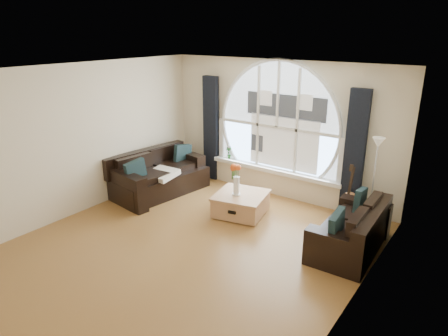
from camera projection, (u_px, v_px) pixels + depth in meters
ground at (191, 246)px, 6.30m from camera, size 5.00×5.50×0.01m
ceiling at (185, 71)px, 5.41m from camera, size 5.00×5.50×0.01m
wall_back at (278, 129)px, 7.96m from camera, size 5.00×0.01×2.70m
wall_left at (83, 139)px, 7.23m from camera, size 0.01×5.50×2.70m
wall_right at (358, 207)px, 4.47m from camera, size 0.01×5.50×2.70m
attic_slope at (340, 116)px, 4.31m from camera, size 0.92×5.50×0.72m
arched_window at (278, 116)px, 7.85m from camera, size 2.60×0.06×2.15m
window_sill at (274, 170)px, 8.16m from camera, size 2.90×0.22×0.08m
window_frame at (277, 116)px, 7.82m from camera, size 2.76×0.08×2.15m
neighbor_house at (284, 123)px, 7.79m from camera, size 1.70×0.02×1.50m
curtain_left at (211, 129)px, 8.82m from camera, size 0.35×0.12×2.30m
curtain_right at (355, 154)px, 7.05m from camera, size 0.35×0.12×2.30m
sofa_left at (160, 174)px, 8.24m from camera, size 1.23×2.07×0.87m
sofa_right at (351, 226)px, 6.09m from camera, size 0.87×1.66×0.73m
coffee_chest at (241, 203)px, 7.33m from camera, size 1.06×1.06×0.43m
throw_blanket at (162, 174)px, 7.97m from camera, size 0.58×0.58×0.10m
vase_flowers at (236, 175)px, 7.11m from camera, size 0.24×0.24×0.70m
floor_lamp at (373, 184)px, 6.63m from camera, size 0.24×0.24×1.60m
guitar at (351, 191)px, 7.03m from camera, size 0.38×0.27×1.06m
potted_plant at (229, 152)px, 8.72m from camera, size 0.16×0.12×0.28m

